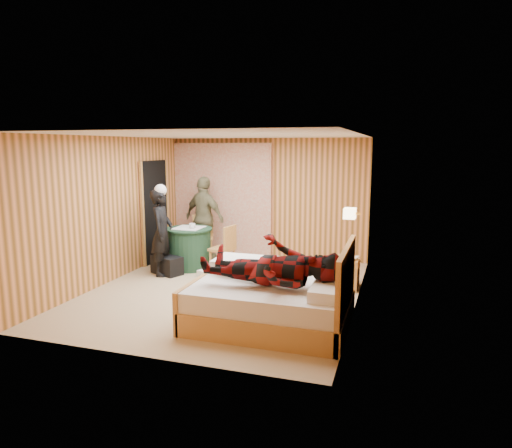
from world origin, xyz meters
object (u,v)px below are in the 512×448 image
(nightstand, at_px, (347,272))
(man_at_table, at_px, (205,218))
(woman_standing, at_px, (162,232))
(duffel_bag, at_px, (167,265))
(bed, at_px, (274,300))
(man_on_bed, at_px, (272,255))
(round_table, at_px, (189,248))
(chair_far, at_px, (203,234))
(wall_lamp, at_px, (350,213))
(chair_near, at_px, (225,245))

(nightstand, distance_m, man_at_table, 3.31)
(nightstand, distance_m, woman_standing, 3.36)
(duffel_bag, relative_size, woman_standing, 0.38)
(bed, xyz_separation_m, woman_standing, (-2.55, 1.62, 0.47))
(nightstand, bearing_deg, duffel_bag, -177.33)
(man_on_bed, bearing_deg, nightstand, 70.55)
(man_at_table, bearing_deg, round_table, 110.17)
(chair_far, bearing_deg, duffel_bag, -118.89)
(round_table, height_order, woman_standing, woman_standing)
(round_table, xyz_separation_m, man_at_table, (-0.00, 0.75, 0.46))
(wall_lamp, bearing_deg, round_table, 167.87)
(man_at_table, distance_m, man_on_bed, 3.94)
(nightstand, relative_size, man_at_table, 0.31)
(bed, height_order, duffel_bag, bed)
(wall_lamp, relative_size, nightstand, 0.49)
(man_at_table, relative_size, man_on_bed, 0.97)
(wall_lamp, distance_m, bed, 1.99)
(nightstand, height_order, man_on_bed, man_on_bed)
(nightstand, xyz_separation_m, man_at_table, (-3.06, 1.11, 0.60))
(wall_lamp, height_order, man_on_bed, man_on_bed)
(bed, xyz_separation_m, chair_near, (-1.53, 2.15, 0.19))
(round_table, height_order, duffel_bag, round_table)
(man_on_bed, bearing_deg, chair_far, 126.95)
(chair_near, relative_size, man_on_bed, 0.50)
(nightstand, xyz_separation_m, man_on_bed, (-0.73, -2.07, 0.72))
(chair_near, bearing_deg, round_table, -81.67)
(nightstand, xyz_separation_m, duffel_bag, (-3.27, -0.15, -0.10))
(bed, bearing_deg, woman_standing, 147.58)
(nightstand, relative_size, chair_near, 0.60)
(chair_far, distance_m, duffel_bag, 1.28)
(round_table, relative_size, duffel_bag, 1.50)
(woman_standing, bearing_deg, man_on_bed, -136.71)
(nightstand, relative_size, woman_standing, 0.33)
(wall_lamp, xyz_separation_m, bed, (-0.80, -1.53, -0.98))
(wall_lamp, distance_m, man_on_bed, 1.95)
(bed, distance_m, duffel_bag, 3.03)
(wall_lamp, relative_size, bed, 0.13)
(wall_lamp, xyz_separation_m, chair_far, (-3.13, 1.37, -0.76))
(woman_standing, bearing_deg, duffel_bag, -46.05)
(wall_lamp, bearing_deg, man_at_table, 155.44)
(chair_far, bearing_deg, nightstand, -39.42)
(chair_near, distance_m, woman_standing, 1.19)
(duffel_bag, bearing_deg, man_on_bed, -12.68)
(round_table, xyz_separation_m, chair_far, (-0.03, 0.70, 0.14))
(wall_lamp, xyz_separation_m, man_on_bed, (-0.77, -1.76, -0.32))
(duffel_bag, distance_m, man_at_table, 1.46)
(bed, bearing_deg, round_table, 136.26)
(wall_lamp, xyz_separation_m, round_table, (-3.10, 0.67, -0.90))
(round_table, distance_m, chair_far, 0.72)
(bed, distance_m, chair_far, 3.73)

